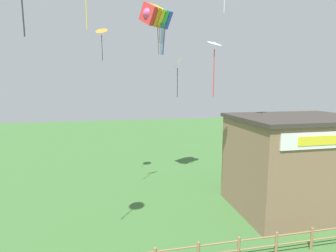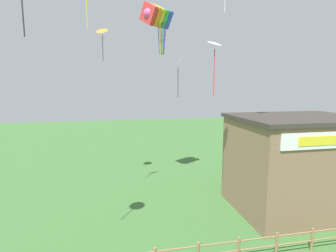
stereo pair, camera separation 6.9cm
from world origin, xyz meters
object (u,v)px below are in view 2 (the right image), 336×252
at_px(seaside_building, 296,163).
at_px(kite_white_delta, 215,47).
at_px(kite_yellow_diamond, 178,69).
at_px(kite_orange_delta, 102,32).
at_px(kite_rainbow_parafoil, 157,16).

height_order(seaside_building, kite_white_delta, kite_white_delta).
bearing_deg(kite_yellow_diamond, seaside_building, -50.95).
xyz_separation_m(kite_yellow_diamond, kite_orange_delta, (-6.14, -1.31, 2.55)).
height_order(seaside_building, kite_yellow_diamond, kite_yellow_diamond).
bearing_deg(kite_yellow_diamond, kite_orange_delta, -167.97).
distance_m(seaside_building, kite_white_delta, 9.32).
relative_size(kite_yellow_diamond, kite_orange_delta, 1.35).
bearing_deg(kite_rainbow_parafoil, kite_white_delta, -70.29).
bearing_deg(seaside_building, kite_orange_delta, 152.96).
relative_size(kite_rainbow_parafoil, kite_yellow_diamond, 1.13).
bearing_deg(kite_white_delta, kite_yellow_diamond, 91.24).
xyz_separation_m(kite_rainbow_parafoil, kite_orange_delta, (-4.06, 0.30, -1.26)).
bearing_deg(kite_white_delta, kite_orange_delta, 133.75).
height_order(kite_rainbow_parafoil, kite_yellow_diamond, kite_rainbow_parafoil).
relative_size(kite_white_delta, kite_yellow_diamond, 0.95).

